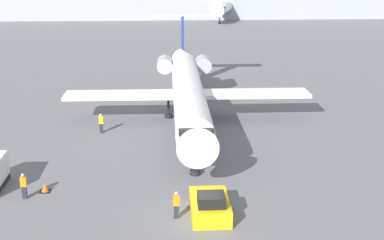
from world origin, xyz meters
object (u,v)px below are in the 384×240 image
object	(u,v)px
airplane_main	(188,89)
pushback_tug	(210,205)
worker_by_wing	(101,123)
worker_near_tug	(176,204)
worker_on_apron	(24,185)
airplane_parked_far_left	(230,4)
traffic_cone_left	(45,188)

from	to	relation	value
airplane_main	pushback_tug	bearing A→B (deg)	-89.06
airplane_main	worker_by_wing	xyz separation A→B (m)	(-8.18, -3.55, -2.28)
airplane_main	worker_near_tug	distance (m)	21.19
worker_near_tug	worker_by_wing	distance (m)	18.59
worker_on_apron	pushback_tug	bearing A→B (deg)	-14.56
worker_by_wing	airplane_parked_far_left	size ratio (longest dim) A/B	0.05
airplane_parked_far_left	worker_near_tug	bearing A→B (deg)	-98.86
airplane_main	airplane_parked_far_left	bearing A→B (deg)	80.28
worker_near_tug	airplane_parked_far_left	size ratio (longest dim) A/B	0.04
airplane_main	traffic_cone_left	bearing A→B (deg)	-123.00
worker_near_tug	worker_on_apron	xyz separation A→B (m)	(-10.11, 3.43, 0.02)
pushback_tug	traffic_cone_left	world-z (taller)	pushback_tug
airplane_main	worker_by_wing	world-z (taller)	airplane_main
traffic_cone_left	airplane_main	bearing A→B (deg)	57.00
worker_on_apron	traffic_cone_left	size ratio (longest dim) A/B	2.51
worker_by_wing	traffic_cone_left	distance (m)	13.24
worker_near_tug	traffic_cone_left	size ratio (longest dim) A/B	2.46
airplane_main	worker_by_wing	distance (m)	9.21
worker_on_apron	worker_by_wing	bearing A→B (deg)	75.25
airplane_parked_far_left	worker_by_wing	bearing A→B (deg)	-103.81
airplane_main	airplane_parked_far_left	world-z (taller)	airplane_parked_far_left
pushback_tug	worker_by_wing	distance (m)	19.19
worker_near_tug	traffic_cone_left	bearing A→B (deg)	153.50
worker_on_apron	worker_near_tug	bearing A→B (deg)	-18.75
worker_near_tug	traffic_cone_left	world-z (taller)	worker_near_tug
pushback_tug	worker_by_wing	world-z (taller)	worker_by_wing
worker_near_tug	worker_by_wing	size ratio (longest dim) A/B	0.97
worker_by_wing	worker_on_apron	bearing A→B (deg)	-104.75
worker_by_wing	pushback_tug	bearing A→B (deg)	-63.63
airplane_parked_far_left	pushback_tug	bearing A→B (deg)	-97.89
worker_on_apron	traffic_cone_left	bearing A→B (deg)	42.22
worker_by_wing	worker_on_apron	distance (m)	14.50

